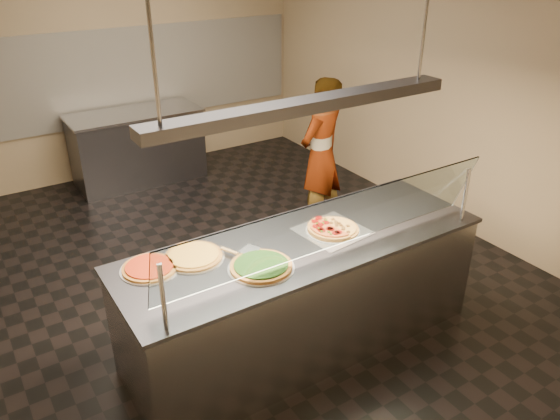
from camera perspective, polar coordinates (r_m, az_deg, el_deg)
ground at (r=5.49m, az=-4.69°, el=-5.79°), size 5.00×6.00×0.02m
wall_back at (r=7.57m, az=-16.38°, el=14.84°), size 5.00×0.02×3.00m
wall_front at (r=2.78m, az=25.19°, el=-7.26°), size 5.00×0.02×3.00m
wall_right at (r=6.35m, az=15.64°, el=12.77°), size 0.02×6.00×3.00m
tile_band at (r=7.59m, az=-16.12°, el=13.33°), size 4.90×0.02×1.20m
serving_counter at (r=4.26m, az=2.37°, el=-8.68°), size 2.80×0.94×0.93m
sneeze_guard at (r=3.63m, az=5.68°, el=-1.50°), size 2.56×0.18×0.54m
perforated_tray at (r=4.16m, az=5.48°, el=-2.11°), size 0.51×0.51×0.01m
half_pizza_pepperoni at (r=4.09m, az=4.46°, el=-2.10°), size 0.23×0.40×0.05m
half_pizza_sausage at (r=4.20m, az=6.47°, el=-1.53°), size 0.23×0.40×0.04m
pizza_spinach at (r=3.69m, az=-2.01°, el=-5.84°), size 0.46×0.46×0.03m
pizza_cheese at (r=3.85m, az=-9.06°, el=-4.72°), size 0.43×0.43×0.03m
pizza_tomato at (r=3.78m, az=-13.50°, el=-5.86°), size 0.39×0.39×0.03m
pizza_spatula at (r=3.85m, az=-4.47°, el=-4.18°), size 0.25×0.21×0.02m
prep_table at (r=7.40m, az=-14.65°, el=6.43°), size 1.65×0.74×0.93m
worker at (r=5.86m, az=4.31°, el=5.71°), size 0.71×0.58×1.67m
heat_lamp_housing at (r=3.61m, az=2.82°, el=10.89°), size 2.30×0.18×0.08m
lamp_rod_left at (r=3.04m, az=-13.37°, el=17.74°), size 0.02×0.02×1.01m
lamp_rod_right at (r=4.15m, az=15.09°, el=19.85°), size 0.02×0.02×1.01m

